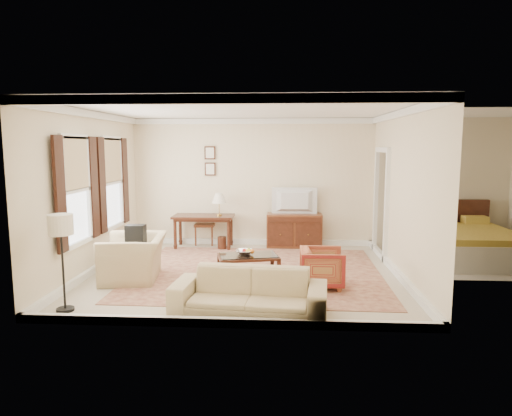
# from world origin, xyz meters

# --- Properties ---
(room_shell) EXTENTS (5.51, 5.01, 2.91)m
(room_shell) POSITION_xyz_m (0.00, 0.00, 2.47)
(room_shell) COLOR beige
(room_shell) RESTS_ON ground
(annex_bedroom) EXTENTS (3.00, 2.70, 2.90)m
(annex_bedroom) POSITION_xyz_m (4.49, 1.15, 0.34)
(annex_bedroom) COLOR beige
(annex_bedroom) RESTS_ON ground
(window_front) EXTENTS (0.12, 1.56, 1.80)m
(window_front) POSITION_xyz_m (-2.70, -0.70, 1.55)
(window_front) COLOR #CCB284
(window_front) RESTS_ON room_shell
(window_rear) EXTENTS (0.12, 1.56, 1.80)m
(window_rear) POSITION_xyz_m (-2.70, 0.90, 1.55)
(window_rear) COLOR #CCB284
(window_rear) RESTS_ON room_shell
(doorway) EXTENTS (0.10, 1.12, 2.25)m
(doorway) POSITION_xyz_m (2.71, 1.50, 1.08)
(doorway) COLOR white
(doorway) RESTS_ON room_shell
(rug) EXTENTS (4.47, 3.85, 0.01)m
(rug) POSITION_xyz_m (0.23, 0.09, 0.01)
(rug) COLOR maroon
(rug) RESTS_ON room_shell
(writing_desk) EXTENTS (1.35, 0.67, 0.74)m
(writing_desk) POSITION_xyz_m (-1.08, 2.06, 0.62)
(writing_desk) COLOR #462014
(writing_desk) RESTS_ON room_shell
(desk_chair) EXTENTS (0.48, 0.48, 1.05)m
(desk_chair) POSITION_xyz_m (-1.11, 2.41, 0.53)
(desk_chair) COLOR brown
(desk_chair) RESTS_ON room_shell
(desk_lamp) EXTENTS (0.32, 0.32, 0.50)m
(desk_lamp) POSITION_xyz_m (-0.73, 2.06, 0.99)
(desk_lamp) COLOR silver
(desk_lamp) RESTS_ON writing_desk
(framed_prints) EXTENTS (0.25, 0.04, 0.68)m
(framed_prints) POSITION_xyz_m (-0.98, 2.47, 1.94)
(framed_prints) COLOR #462014
(framed_prints) RESTS_ON room_shell
(sideboard) EXTENTS (1.24, 0.48, 0.76)m
(sideboard) POSITION_xyz_m (0.95, 2.23, 0.38)
(sideboard) COLOR brown
(sideboard) RESTS_ON room_shell
(tv) EXTENTS (0.97, 0.56, 0.13)m
(tv) POSITION_xyz_m (0.95, 2.21, 1.24)
(tv) COLOR black
(tv) RESTS_ON sideboard
(coffee_table) EXTENTS (1.13, 0.81, 0.43)m
(coffee_table) POSITION_xyz_m (0.10, -0.35, 0.33)
(coffee_table) COLOR #462014
(coffee_table) RESTS_ON room_shell
(fruit_bowl) EXTENTS (0.42, 0.42, 0.10)m
(fruit_bowl) POSITION_xyz_m (0.04, -0.32, 0.48)
(fruit_bowl) COLOR silver
(fruit_bowl) RESTS_ON coffee_table
(book_a) EXTENTS (0.22, 0.23, 0.38)m
(book_a) POSITION_xyz_m (0.04, -0.32, 0.17)
(book_a) COLOR brown
(book_a) RESTS_ON coffee_table
(book_b) EXTENTS (0.27, 0.13, 0.38)m
(book_b) POSITION_xyz_m (0.34, -0.26, 0.17)
(book_b) COLOR brown
(book_b) RESTS_ON coffee_table
(striped_armchair) EXTENTS (0.64, 0.68, 0.70)m
(striped_armchair) POSITION_xyz_m (1.33, -0.72, 0.35)
(striped_armchair) COLOR maroon
(striped_armchair) RESTS_ON room_shell
(club_armchair) EXTENTS (0.90, 1.25, 1.01)m
(club_armchair) POSITION_xyz_m (-1.85, -0.46, 0.51)
(club_armchair) COLOR #CEB08B
(club_armchair) RESTS_ON room_shell
(backpack) EXTENTS (0.26, 0.35, 0.40)m
(backpack) POSITION_xyz_m (-1.83, -0.38, 0.76)
(backpack) COLOR black
(backpack) RESTS_ON club_armchair
(sofa) EXTENTS (2.14, 0.81, 0.82)m
(sofa) POSITION_xyz_m (0.24, -1.99, 0.41)
(sofa) COLOR #CEB08B
(sofa) RESTS_ON room_shell
(floor_lamp) EXTENTS (0.34, 0.34, 1.36)m
(floor_lamp) POSITION_xyz_m (-2.32, -2.02, 1.12)
(floor_lamp) COLOR black
(floor_lamp) RESTS_ON room_shell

